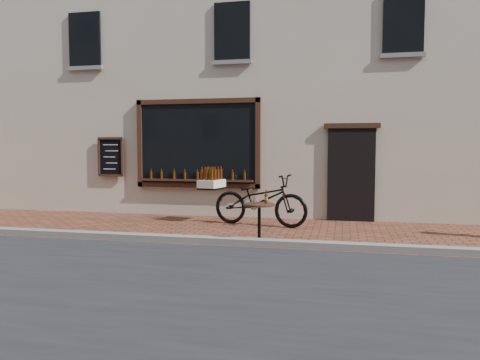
# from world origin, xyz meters

# --- Properties ---
(ground) EXTENTS (90.00, 90.00, 0.00)m
(ground) POSITION_xyz_m (0.00, 0.00, 0.00)
(ground) COLOR #502D19
(ground) RESTS_ON ground
(kerb) EXTENTS (90.00, 0.25, 0.12)m
(kerb) POSITION_xyz_m (0.00, 0.20, 0.06)
(kerb) COLOR slate
(kerb) RESTS_ON ground
(shop_building) EXTENTS (28.00, 6.20, 10.00)m
(shop_building) POSITION_xyz_m (0.00, 6.50, 5.00)
(shop_building) COLOR beige
(shop_building) RESTS_ON ground
(cargo_bicycle) EXTENTS (2.63, 1.20, 1.24)m
(cargo_bicycle) POSITION_xyz_m (-0.13, 2.35, 0.59)
(cargo_bicycle) COLOR black
(cargo_bicycle) RESTS_ON ground
(bistro_table) EXTENTS (0.58, 0.58, 0.99)m
(bistro_table) POSITION_xyz_m (0.25, 0.35, 0.53)
(bistro_table) COLOR black
(bistro_table) RESTS_ON ground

